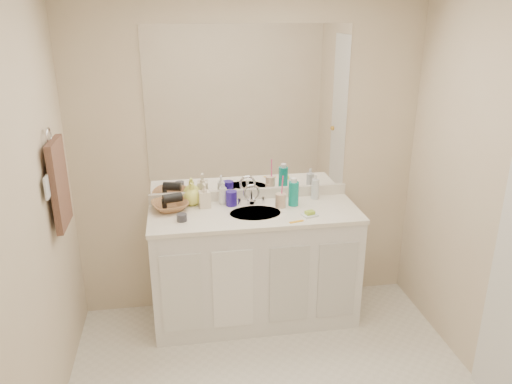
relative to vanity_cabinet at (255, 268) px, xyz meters
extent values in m
cube|color=beige|center=(0.00, 0.28, 0.77)|extent=(2.60, 0.02, 2.40)
cube|color=beige|center=(-1.30, -1.02, 0.77)|extent=(0.02, 2.60, 2.40)
cube|color=white|center=(0.00, 0.00, 0.00)|extent=(1.50, 0.55, 0.85)
cube|color=white|center=(0.00, 0.00, 0.44)|extent=(1.52, 0.57, 0.03)
cube|color=silver|center=(0.00, 0.26, 0.50)|extent=(1.52, 0.03, 0.08)
cylinder|color=#BAB8A3|center=(0.00, -0.02, 0.44)|extent=(0.37, 0.37, 0.02)
cylinder|color=silver|center=(0.00, 0.16, 0.51)|extent=(0.02, 0.02, 0.11)
cube|color=white|center=(0.00, 0.27, 1.14)|extent=(1.48, 0.01, 1.20)
cylinder|color=#25148D|center=(-0.15, 0.15, 0.51)|extent=(0.10, 0.10, 0.11)
cylinder|color=beige|center=(0.20, 0.06, 0.51)|extent=(0.09, 0.09, 0.10)
cylinder|color=#FD428A|center=(0.21, 0.06, 0.60)|extent=(0.01, 0.04, 0.19)
cylinder|color=#0B8D7E|center=(0.30, 0.08, 0.55)|extent=(0.10, 0.10, 0.18)
cylinder|color=silver|center=(0.50, 0.19, 0.53)|extent=(0.07, 0.07, 0.15)
cube|color=white|center=(0.37, -0.13, 0.46)|extent=(0.12, 0.11, 0.01)
cube|color=#A0CA31|center=(0.37, -0.13, 0.48)|extent=(0.07, 0.06, 0.02)
cube|color=#F8AA1A|center=(0.25, -0.22, 0.46)|extent=(0.11, 0.05, 0.00)
cylinder|color=#36353C|center=(-0.52, -0.08, 0.48)|extent=(0.09, 0.09, 0.05)
imported|color=white|center=(-0.21, 0.20, 0.54)|extent=(0.08, 0.08, 0.17)
imported|color=#F3E4C6|center=(-0.35, 0.15, 0.55)|extent=(0.09, 0.09, 0.18)
imported|color=#F1F760|center=(-0.44, 0.21, 0.54)|extent=(0.13, 0.13, 0.17)
imported|color=#98653D|center=(-0.60, 0.14, 0.49)|extent=(0.32, 0.32, 0.06)
cylinder|color=black|center=(-0.58, 0.14, 0.54)|extent=(0.15, 0.10, 0.07)
torus|color=silver|center=(-1.27, -0.25, 1.12)|extent=(0.01, 0.11, 0.11)
cube|color=#432C24|center=(-1.25, -0.25, 0.82)|extent=(0.04, 0.32, 0.55)
cube|color=silver|center=(-1.27, -0.45, 0.88)|extent=(0.01, 0.08, 0.13)
camera|label=1|loc=(-0.53, -3.27, 1.84)|focal=35.00mm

